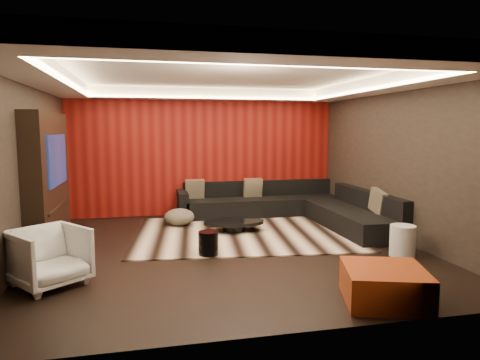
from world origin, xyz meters
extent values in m
cube|color=black|center=(0.00, 0.00, -0.01)|extent=(6.00, 6.00, 0.02)
cube|color=silver|center=(0.00, 0.00, 2.81)|extent=(6.00, 6.00, 0.02)
cube|color=black|center=(0.00, 3.01, 1.40)|extent=(6.00, 0.02, 2.80)
cube|color=black|center=(-3.01, 0.00, 1.40)|extent=(0.02, 6.00, 2.80)
cube|color=black|center=(3.01, 0.00, 1.40)|extent=(0.02, 6.00, 2.80)
cube|color=#6B0C0A|center=(0.00, 2.97, 1.40)|extent=(5.98, 0.05, 2.78)
cube|color=silver|center=(0.00, 2.70, 2.69)|extent=(6.00, 0.60, 0.22)
cube|color=silver|center=(0.00, -2.70, 2.69)|extent=(6.00, 0.60, 0.22)
cube|color=silver|center=(-2.70, 0.00, 2.69)|extent=(0.60, 4.80, 0.22)
cube|color=silver|center=(2.70, 0.00, 2.69)|extent=(0.60, 4.80, 0.22)
cube|color=#FFD899|center=(0.00, 2.36, 2.60)|extent=(4.80, 0.08, 0.04)
cube|color=#FFD899|center=(0.00, -2.36, 2.60)|extent=(4.80, 0.08, 0.04)
cube|color=#FFD899|center=(-2.36, 0.00, 2.60)|extent=(0.08, 4.80, 0.04)
cube|color=#FFD899|center=(2.36, 0.00, 2.60)|extent=(0.08, 4.80, 0.04)
cube|color=black|center=(-2.85, 0.60, 1.10)|extent=(0.30, 2.00, 2.20)
cube|color=black|center=(-2.69, 0.60, 1.45)|extent=(0.04, 1.30, 0.80)
cube|color=black|center=(-2.69, 0.60, 0.70)|extent=(0.04, 1.60, 0.04)
cube|color=beige|center=(0.45, 0.92, 0.01)|extent=(4.30, 3.41, 0.02)
cylinder|color=black|center=(0.29, 1.10, 0.12)|extent=(1.19, 1.19, 0.19)
cylinder|color=black|center=(-0.40, -0.33, 0.20)|extent=(0.35, 0.35, 0.36)
ellipsoid|color=#B3AA8B|center=(-0.68, 1.84, 0.18)|extent=(0.71, 0.71, 0.33)
cylinder|color=silver|center=(2.50, -0.98, 0.24)|extent=(0.40, 0.40, 0.48)
cube|color=#9F2D14|center=(1.28, -2.50, 0.19)|extent=(1.10, 1.10, 0.39)
imported|color=silver|center=(-2.50, -1.16, 0.37)|extent=(1.12, 1.12, 0.73)
cube|color=black|center=(1.25, 2.55, 0.20)|extent=(3.50, 0.90, 0.40)
cube|color=black|center=(1.25, 2.90, 0.57)|extent=(3.50, 0.20, 0.35)
cube|color=black|center=(2.55, 0.80, 0.20)|extent=(0.90, 2.60, 0.40)
cube|color=black|center=(2.90, 0.80, 0.57)|extent=(0.20, 2.60, 0.35)
cube|color=black|center=(-0.55, 2.55, 0.30)|extent=(0.20, 0.90, 0.60)
cube|color=tan|center=(-0.26, 2.72, 0.62)|extent=(0.42, 0.20, 0.44)
cube|color=tan|center=(2.83, 0.34, 0.62)|extent=(0.12, 0.50, 0.50)
cube|color=tan|center=(1.06, 2.67, 0.62)|extent=(0.42, 0.20, 0.44)
camera|label=1|loc=(-1.30, -6.67, 1.93)|focal=32.00mm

